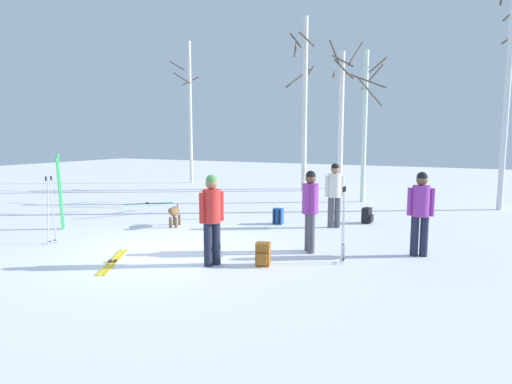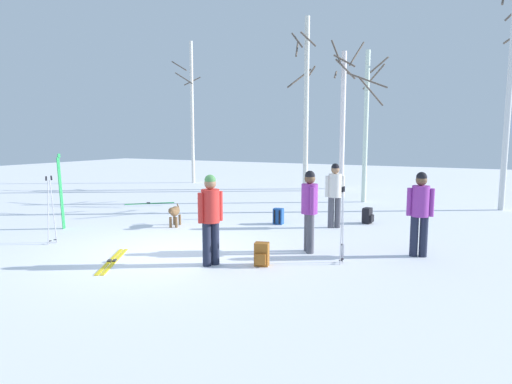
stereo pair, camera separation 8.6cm
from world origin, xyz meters
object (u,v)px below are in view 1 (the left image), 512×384
Objects in this scene: birch_tree_0 at (190,111)px; birch_tree_3 at (365,121)px; ski_poles_1 at (50,208)px; ski_pair_lying_1 at (149,204)px; backpack_0 at (278,216)px; person_0 at (335,191)px; water_bottle_0 at (343,251)px; ski_pair_planted_0 at (60,192)px; backpack_1 at (263,254)px; water_bottle_1 at (201,215)px; birch_tree_4 at (508,85)px; person_3 at (421,208)px; ski_poles_0 at (343,223)px; person_1 at (212,214)px; ski_pair_lying_0 at (113,261)px; person_2 at (310,206)px; backpack_2 at (367,216)px; birch_tree_2 at (341,117)px; birch_tree_1 at (304,102)px; dog at (174,212)px.

birch_tree_3 is (9.68, -2.78, -0.76)m from birch_tree_0.
ski_poles_1 is at bearing -68.43° from birch_tree_0.
backpack_0 is at bearing -12.41° from ski_pair_lying_1.
water_bottle_0 is (0.99, -2.69, -0.86)m from person_0.
ski_pair_planted_0 is 4.49× the size of backpack_1.
ski_pair_planted_0 reaches higher than ski_pair_lying_1.
water_bottle_1 is 10.63m from birch_tree_4.
water_bottle_0 is at bearing -151.41° from person_3.
person_1 is at bearing -150.46° from ski_poles_0.
ski_pair_lying_0 is at bearing -25.49° from ski_pair_planted_0.
ski_poles_0 is 8.54m from birch_tree_3.
birch_tree_4 is (1.75, 7.22, 3.07)m from person_3.
backpack_0 is (5.68, -1.25, 0.20)m from ski_pair_lying_1.
birch_tree_4 is (3.84, 7.92, 3.07)m from person_2.
backpack_2 is (0.40, 3.62, -0.77)m from person_2.
ski_pair_lying_0 is 7.44m from ski_pair_lying_1.
ski_poles_0 is (8.30, -4.16, 0.78)m from ski_pair_lying_1.
birch_tree_3 is at bearing 30.20° from ski_pair_lying_1.
birch_tree_3 reaches higher than person_2.
ski_pair_lying_1 is 8.61m from backpack_1.
backpack_0 is at bearing 74.13° from ski_pair_lying_0.
ski_poles_1 is 13.84m from birch_tree_2.
person_0 is at bearing 28.70° from ski_pair_planted_0.
person_2 is at bearing -53.58° from backpack_0.
person_2 is 1.00m from ski_poles_0.
birch_tree_2 reaches higher than ski_poles_0.
backpack_0 is at bearing -151.00° from backpack_2.
birch_tree_4 is at bearing 51.37° from backpack_2.
backpack_0 is 1.70× the size of water_bottle_1.
person_3 reaches higher than ski_poles_0.
backpack_0 is at bearing 50.01° from ski_poles_1.
person_0 is 1.11× the size of ski_poles_1.
water_bottle_1 is (-6.18, 1.33, -0.86)m from person_3.
ski_poles_1 reaches higher than water_bottle_1.
person_3 is 6.38m from water_bottle_1.
person_1 is 12.16m from birch_tree_1.
ski_poles_1 is (-5.18, -4.61, -0.16)m from person_0.
birch_tree_3 is at bearing 62.79° from dog.
ski_poles_1 is (-5.44, -1.96, -0.16)m from person_2.
birch_tree_2 reaches higher than ski_pair_lying_1.
water_bottle_0 is (3.88, 2.37, 0.11)m from ski_pair_lying_0.
ski_pair_lying_0 is 6.10× the size of water_bottle_0.
dog is 11.28m from birch_tree_4.
person_0 is 1.72m from backpack_0.
person_2 is at bearing -68.74° from birch_tree_1.
water_bottle_0 is at bearing -3.14° from person_2.
ski_pair_lying_0 is (-5.23, -3.10, -0.97)m from person_3.
birch_tree_4 is at bearing 44.44° from backpack_0.
ski_pair_planted_0 is 4.49× the size of backpack_2.
person_3 is 7.71m from birch_tree_3.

